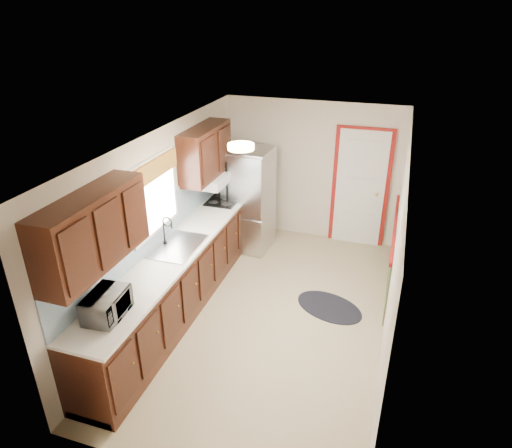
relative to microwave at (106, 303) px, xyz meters
The scene contains 8 objects.
room_shell 2.12m from the microwave, 55.44° to the left, with size 3.20×5.20×2.52m.
kitchen_run 1.48m from the microwave, 91.39° to the left, with size 0.63×4.00×2.20m.
back_wall_trim 4.53m from the microwave, 60.98° to the left, with size 1.12×2.30×2.08m.
ceiling_fixture 2.18m from the microwave, 59.73° to the left, with size 0.30×0.30×0.06m, color #FFD88C.
microwave is the anchor object (origin of this frame).
refrigerator 3.51m from the microwave, 84.70° to the left, with size 0.76×0.75×1.73m.
rug 3.09m from the microwave, 47.49° to the left, with size 0.97×0.62×0.01m, color black.
cooktop 3.15m from the microwave, 89.82° to the left, with size 0.47×0.57×0.02m, color black.
Camera 1 is at (1.38, -4.85, 3.80)m, focal length 32.00 mm.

